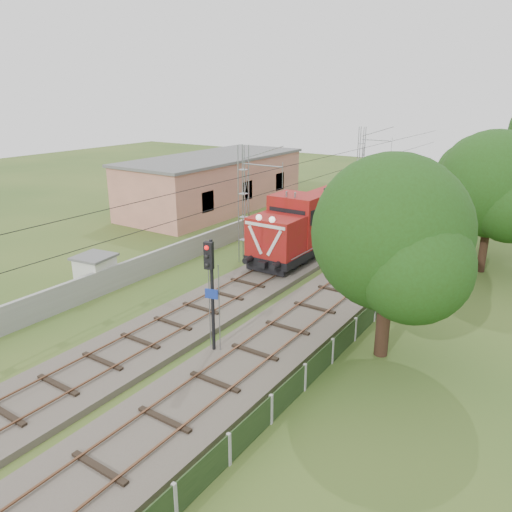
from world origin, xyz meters
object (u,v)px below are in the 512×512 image
Objects in this scene: locomotive at (329,215)px; coach_rake at (510,149)px; signal_post at (211,278)px; relay_hut at (96,273)px.

locomotive is 0.19× the size of coach_rake.
coach_rake is 17.34× the size of signal_post.
relay_hut is at bearing -100.01° from coach_rake.
signal_post reaches higher than relay_hut.
signal_post is 11.24m from relay_hut.
locomotive is 3.37× the size of signal_post.
relay_hut is at bearing 167.71° from signal_post.
locomotive is at bearing -95.27° from coach_rake.
locomotive reaches higher than coach_rake.
coach_rake is 71.32m from relay_hut.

